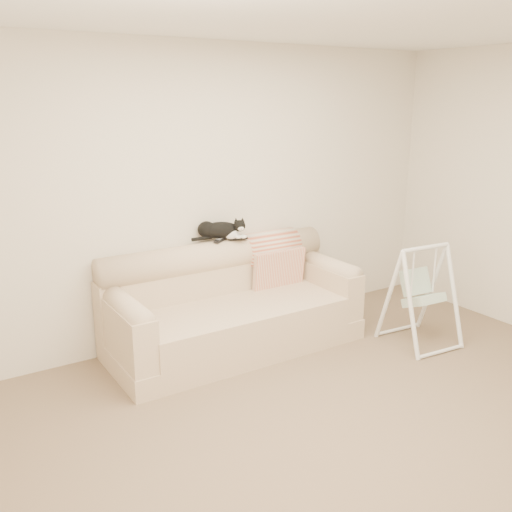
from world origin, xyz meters
The scene contains 8 objects.
ground_plane centered at (0.00, 0.00, 0.00)m, with size 5.00×5.00×0.00m, color brown.
room_shell centered at (0.00, 0.00, 1.53)m, with size 5.04×4.04×2.60m.
sofa centered at (-0.03, 1.62, 0.35)m, with size 2.20×0.93×0.90m.
remote_a centered at (0.02, 1.86, 0.91)m, with size 0.18×0.14×0.03m.
remote_b centered at (0.18, 1.82, 0.91)m, with size 0.18×0.08×0.02m.
tuxedo_cat centered at (0.03, 1.88, 0.99)m, with size 0.49×0.33×0.20m.
throw_blanket centered at (0.55, 1.84, 0.72)m, with size 0.54×0.38×0.58m.
baby_swing centered at (1.42, 0.76, 0.45)m, with size 0.59×0.63×0.91m.
Camera 1 is at (-2.36, -2.46, 2.14)m, focal length 40.00 mm.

